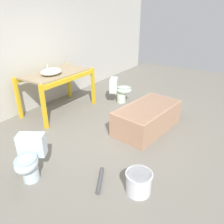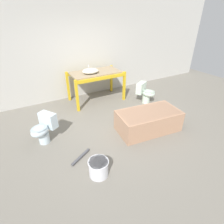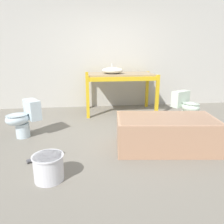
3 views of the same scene
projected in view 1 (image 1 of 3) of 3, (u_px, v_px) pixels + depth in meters
name	position (u px, v px, depth m)	size (l,w,h in m)	color
ground_plane	(107.00, 133.00, 4.33)	(12.00, 12.00, 0.00)	slate
warehouse_wall_rear	(24.00, 40.00, 4.75)	(10.80, 0.08, 3.20)	beige
shelving_rack	(57.00, 79.00, 4.95)	(1.63, 0.91, 0.93)	gold
sink_basin	(51.00, 72.00, 4.68)	(0.49, 0.39, 0.23)	silver
bathtub_main	(147.00, 116.00, 4.36)	(1.53, 0.92, 0.49)	tan
toilet_near	(120.00, 90.00, 5.61)	(0.56, 0.64, 0.63)	silver
toilet_far	(29.00, 158.00, 3.04)	(0.65, 0.59, 0.63)	silver
bucket_white	(139.00, 182.00, 2.87)	(0.36, 0.36, 0.30)	silver
loose_pipe	(100.00, 180.00, 3.09)	(0.46, 0.29, 0.06)	#4C4C51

